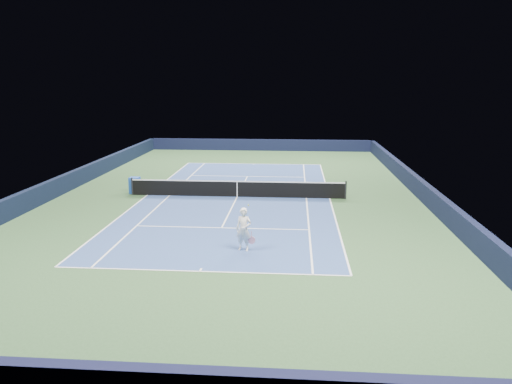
{
  "coord_description": "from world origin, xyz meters",
  "views": [
    {
      "loc": [
        3.39,
        -28.8,
        6.88
      ],
      "look_at": [
        1.36,
        -3.0,
        1.0
      ],
      "focal_mm": 35.0,
      "sensor_mm": 36.0,
      "label": 1
    }
  ],
  "objects": [
    {
      "name": "sideline_doubles_left",
      "position": [
        -5.49,
        0.0,
        0.01
      ],
      "size": [
        0.08,
        23.77,
        0.0
      ],
      "primitive_type": "cube",
      "color": "white",
      "rests_on": "ground"
    },
    {
      "name": "sideline_singles_right",
      "position": [
        4.12,
        0.0,
        0.01
      ],
      "size": [
        0.08,
        23.77,
        0.0
      ],
      "primitive_type": "cube",
      "color": "white",
      "rests_on": "ground"
    },
    {
      "name": "baseline_far",
      "position": [
        0.0,
        11.88,
        0.01
      ],
      "size": [
        10.97,
        0.08,
        0.0
      ],
      "primitive_type": "cube",
      "color": "white",
      "rests_on": "ground"
    },
    {
      "name": "baseline_near",
      "position": [
        0.0,
        -11.88,
        0.01
      ],
      "size": [
        10.97,
        0.08,
        0.0
      ],
      "primitive_type": "cube",
      "color": "white",
      "rests_on": "ground"
    },
    {
      "name": "sideline_singles_left",
      "position": [
        -4.12,
        0.0,
        0.01
      ],
      "size": [
        0.08,
        23.77,
        0.0
      ],
      "primitive_type": "cube",
      "color": "white",
      "rests_on": "ground"
    },
    {
      "name": "tennis_player",
      "position": [
        1.37,
        -9.45,
        0.9
      ],
      "size": [
        0.85,
        1.32,
        1.79
      ],
      "color": "white",
      "rests_on": "ground"
    },
    {
      "name": "service_line_near",
      "position": [
        0.0,
        -6.4,
        0.01
      ],
      "size": [
        8.23,
        0.08,
        0.0
      ],
      "primitive_type": "cube",
      "color": "white",
      "rests_on": "ground"
    },
    {
      "name": "center_mark_far",
      "position": [
        0.0,
        11.73,
        0.01
      ],
      "size": [
        0.08,
        0.3,
        0.0
      ],
      "primitive_type": "cube",
      "color": "white",
      "rests_on": "ground"
    },
    {
      "name": "wall_left",
      "position": [
        -10.82,
        0.0,
        0.55
      ],
      "size": [
        0.35,
        40.0,
        1.1
      ],
      "primitive_type": "cube",
      "color": "black",
      "rests_on": "ground"
    },
    {
      "name": "sideline_doubles_right",
      "position": [
        5.49,
        0.0,
        0.01
      ],
      "size": [
        0.08,
        23.77,
        0.0
      ],
      "primitive_type": "cube",
      "color": "white",
      "rests_on": "ground"
    },
    {
      "name": "ground",
      "position": [
        0.0,
        0.0,
        0.0
      ],
      "size": [
        40.0,
        40.0,
        0.0
      ],
      "primitive_type": "plane",
      "color": "#2B4B29",
      "rests_on": "ground"
    },
    {
      "name": "court_surface",
      "position": [
        0.0,
        0.0,
        0.0
      ],
      "size": [
        10.97,
        23.77,
        0.01
      ],
      "primitive_type": "cube",
      "color": "navy",
      "rests_on": "ground"
    },
    {
      "name": "wall_right",
      "position": [
        10.82,
        0.0,
        0.55
      ],
      "size": [
        0.35,
        40.0,
        1.1
      ],
      "primitive_type": "cube",
      "color": "black",
      "rests_on": "ground"
    },
    {
      "name": "center_service_line",
      "position": [
        0.0,
        0.0,
        0.01
      ],
      "size": [
        0.08,
        12.8,
        0.0
      ],
      "primitive_type": "cube",
      "color": "white",
      "rests_on": "ground"
    },
    {
      "name": "service_line_far",
      "position": [
        0.0,
        6.4,
        0.01
      ],
      "size": [
        8.23,
        0.08,
        0.0
      ],
      "primitive_type": "cube",
      "color": "white",
      "rests_on": "ground"
    },
    {
      "name": "tennis_net",
      "position": [
        0.0,
        0.0,
        0.5
      ],
      "size": [
        12.9,
        0.1,
        1.07
      ],
      "color": "black",
      "rests_on": "ground"
    },
    {
      "name": "sponsor_cube",
      "position": [
        -6.4,
        0.5,
        0.5
      ],
      "size": [
        0.62,
        0.56,
        0.99
      ],
      "color": "blue",
      "rests_on": "ground"
    },
    {
      "name": "wall_far",
      "position": [
        0.0,
        19.82,
        0.55
      ],
      "size": [
        22.0,
        0.35,
        1.1
      ],
      "primitive_type": "cube",
      "color": "black",
      "rests_on": "ground"
    },
    {
      "name": "center_mark_near",
      "position": [
        0.0,
        -11.73,
        0.01
      ],
      "size": [
        0.08,
        0.3,
        0.0
      ],
      "primitive_type": "cube",
      "color": "white",
      "rests_on": "ground"
    }
  ]
}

